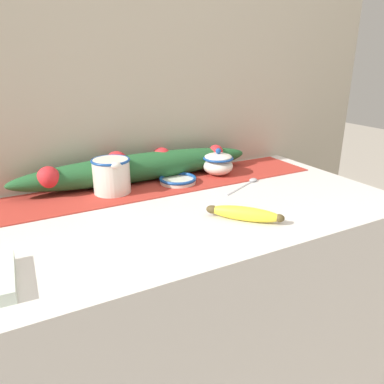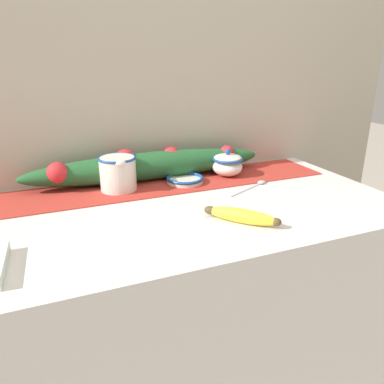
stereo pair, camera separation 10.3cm
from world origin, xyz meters
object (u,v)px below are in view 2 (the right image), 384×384
object	(u,v)px
sugar_bowl	(228,164)
small_dish	(185,179)
spoon	(259,184)
cream_pitcher	(118,172)
banana	(241,216)

from	to	relation	value
sugar_bowl	small_dish	distance (m)	0.17
small_dish	spoon	size ratio (longest dim) A/B	0.70
cream_pitcher	spoon	xyz separation A→B (m)	(0.44, -0.12, -0.06)
small_dish	cream_pitcher	bearing A→B (deg)	175.98
sugar_bowl	banana	size ratio (longest dim) A/B	0.65
cream_pitcher	sugar_bowl	world-z (taller)	cream_pitcher
sugar_bowl	cream_pitcher	bearing A→B (deg)	179.85
cream_pitcher	small_dish	world-z (taller)	cream_pitcher
small_dish	banana	world-z (taller)	banana
sugar_bowl	spoon	distance (m)	0.14
cream_pitcher	sugar_bowl	distance (m)	0.39
sugar_bowl	small_dish	xyz separation A→B (m)	(-0.17, -0.01, -0.03)
banana	spoon	xyz separation A→B (m)	(0.20, 0.24, -0.01)
cream_pitcher	spoon	size ratio (longest dim) A/B	0.78
cream_pitcher	small_dish	distance (m)	0.23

